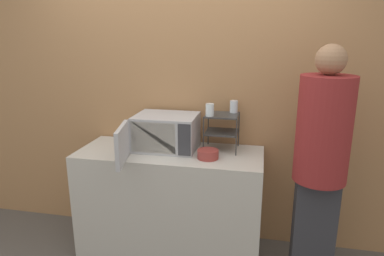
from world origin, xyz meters
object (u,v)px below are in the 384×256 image
object	(u,v)px
microwave	(164,132)
bowl	(208,154)
dish_rack	(222,124)
person	(321,157)
glass_front_left	(210,110)
glass_back_right	(234,107)

from	to	relation	value
microwave	bowl	size ratio (longest dim) A/B	4.74
dish_rack	person	xyz separation A→B (m)	(0.74, -0.29, -0.13)
glass_front_left	bowl	distance (m)	0.35
dish_rack	glass_back_right	distance (m)	0.18
microwave	dish_rack	distance (m)	0.48
glass_front_left	bowl	xyz separation A→B (m)	(0.01, -0.15, -0.32)
dish_rack	person	size ratio (longest dim) A/B	0.17
glass_back_right	bowl	bearing A→B (deg)	-116.71
bowl	glass_back_right	bearing A→B (deg)	63.29
microwave	glass_back_right	size ratio (longest dim) A/B	7.80
microwave	dish_rack	world-z (taller)	dish_rack
microwave	person	size ratio (longest dim) A/B	0.44
glass_front_left	dish_rack	bearing A→B (deg)	41.96
microwave	glass_front_left	world-z (taller)	glass_front_left
dish_rack	glass_back_right	size ratio (longest dim) A/B	3.00
person	glass_front_left	bearing A→B (deg)	165.85
bowl	microwave	bearing A→B (deg)	159.26
microwave	bowl	xyz separation A→B (m)	(0.39, -0.15, -0.11)
bowl	person	world-z (taller)	person
person	bowl	bearing A→B (deg)	176.01
glass_front_left	person	xyz separation A→B (m)	(0.83, -0.21, -0.26)
glass_back_right	microwave	bearing A→B (deg)	-162.78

